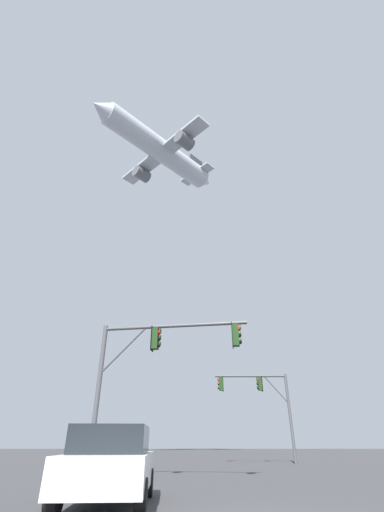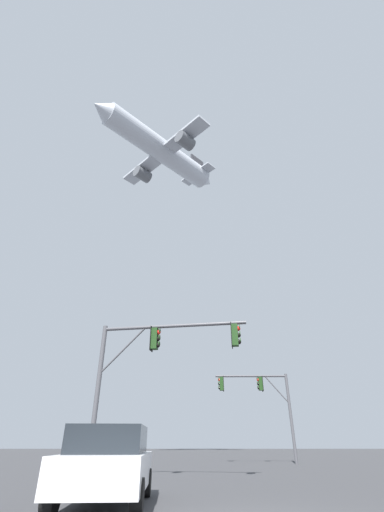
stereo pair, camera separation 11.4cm
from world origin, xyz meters
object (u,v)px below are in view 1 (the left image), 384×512
(parked_car, at_px, (111,463))
(signal_pole_near, at_px, (153,356))
(signal_pole_far, at_px, (262,395))
(airplane, at_px, (159,150))

(parked_car, bearing_deg, signal_pole_near, 87.22)
(signal_pole_far, bearing_deg, signal_pole_near, -120.60)
(signal_pole_far, bearing_deg, airplane, 121.68)
(signal_pole_near, height_order, parked_car, signal_pole_near)
(signal_pole_far, relative_size, airplane, 0.27)
(airplane, bearing_deg, signal_pole_far, -58.32)
(airplane, height_order, parked_car, airplane)
(signal_pole_near, height_order, signal_pole_far, signal_pole_near)
(parked_car, bearing_deg, signal_pole_far, 67.43)
(signal_pole_near, xyz_separation_m, parked_car, (-0.26, -5.40, -3.62))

